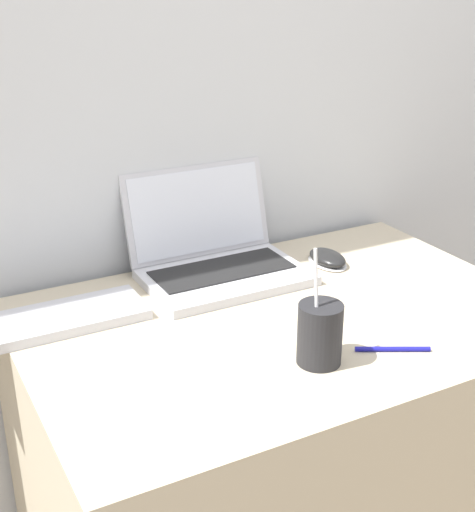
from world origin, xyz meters
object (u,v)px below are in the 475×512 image
(laptop, at_px, (216,253))
(pen, at_px, (393,349))
(drink_cup, at_px, (320,333))
(computer_mouse, at_px, (327,259))
(external_keyboard, at_px, (38,324))

(laptop, relative_size, pen, 2.81)
(pen, bearing_deg, laptop, 105.39)
(drink_cup, relative_size, pen, 1.71)
(drink_cup, distance_m, computer_mouse, 0.44)
(computer_mouse, bearing_deg, drink_cup, -126.67)
(drink_cup, relative_size, computer_mouse, 1.84)
(computer_mouse, height_order, pen, computer_mouse)
(laptop, height_order, external_keyboard, laptop)
(laptop, bearing_deg, external_keyboard, -169.98)
(computer_mouse, xyz_separation_m, external_keyboard, (-0.65, -0.00, -0.00))
(laptop, height_order, computer_mouse, laptop)
(drink_cup, bearing_deg, computer_mouse, 53.33)
(computer_mouse, relative_size, pen, 0.93)
(drink_cup, bearing_deg, laptop, 88.43)
(computer_mouse, bearing_deg, laptop, 164.17)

